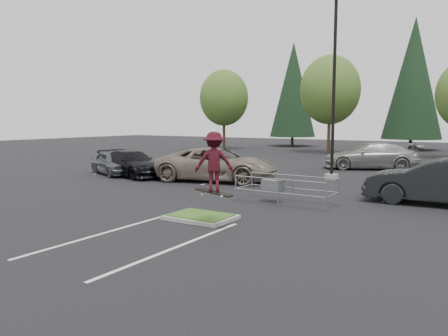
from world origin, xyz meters
The scene contains 15 objects.
ground centered at (0.00, 0.00, 0.00)m, with size 120.00×120.00×0.00m, color black.
grass_median centered at (0.00, 0.00, 0.08)m, with size 2.20×1.60×0.16m.
stall_lines centered at (-1.35, 6.02, 0.00)m, with size 22.62×17.60×0.01m.
light_pole centered at (0.50, 12.00, 4.56)m, with size 0.70×0.60×10.12m.
decid_a centered at (-18.01, 30.03, 5.58)m, with size 5.44×5.44×8.91m.
decid_b centered at (-6.01, 30.53, 6.04)m, with size 5.89×5.89×9.64m.
conif_a centered at (-14.00, 40.00, 7.10)m, with size 5.72×5.72×13.00m.
conif_b centered at (0.00, 40.50, 7.85)m, with size 6.38×6.38×14.50m.
cart_corral centered at (0.86, 4.01, 0.70)m, with size 3.94×1.49×1.11m.
skateboarder centered at (1.20, -1.00, 2.08)m, with size 1.32×1.17×1.92m.
car_l_tan centered at (-4.64, 7.96, 0.91)m, with size 3.02×6.56×1.82m, color gray.
car_l_black centered at (-10.00, 7.00, 0.76)m, with size 2.12×5.22×1.52m, color black.
car_l_grey centered at (-11.50, 7.00, 0.72)m, with size 1.70×4.23×1.44m, color #4B4E53.
car_r_charc centered at (6.50, 7.00, 0.92)m, with size 1.95×5.58×1.84m, color black.
car_far_silver centered at (1.18, 18.45, 0.89)m, with size 2.51×6.17×1.79m, color gray.
Camera 1 is at (8.35, -11.77, 3.32)m, focal length 35.00 mm.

